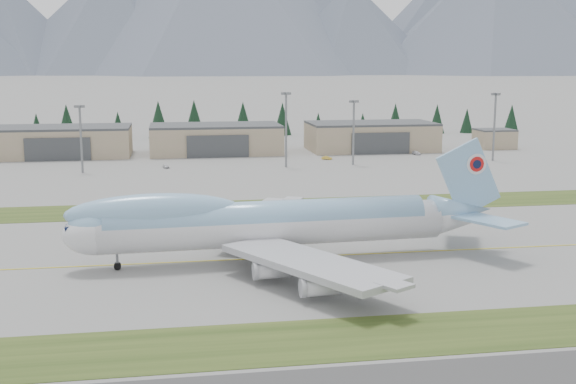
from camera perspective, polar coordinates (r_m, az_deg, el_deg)
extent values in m
plane|color=slate|center=(127.80, 5.44, -4.94)|extent=(7000.00, 7000.00, 0.00)
cube|color=#2B4117|center=(93.34, 11.47, -10.86)|extent=(400.00, 14.00, 0.08)
cube|color=#2B4117|center=(170.56, 1.60, -1.07)|extent=(400.00, 18.00, 0.08)
cube|color=gold|center=(127.80, 5.44, -4.94)|extent=(400.00, 0.40, 0.02)
cylinder|color=silver|center=(122.06, -1.15, -2.70)|extent=(58.40, 9.50, 6.75)
cylinder|color=#82AFD4|center=(121.60, -1.63, -2.15)|extent=(54.22, 8.78, 6.23)
ellipsoid|color=silver|center=(120.15, -14.92, -3.25)|extent=(11.11, 7.25, 6.75)
ellipsoid|color=#82AFD4|center=(119.87, -14.94, -2.67)|extent=(9.29, 6.14, 5.72)
ellipsoid|color=#82AFD4|center=(119.31, -10.50, -1.59)|extent=(28.90, 7.08, 6.23)
cube|color=#0C1433|center=(120.11, -16.68, -2.68)|extent=(2.35, 2.80, 1.35)
cone|color=silver|center=(132.71, 13.54, -1.94)|extent=(12.76, 7.20, 6.61)
cone|color=#82AFD4|center=(132.46, 13.56, -1.41)|extent=(11.69, 6.56, 6.02)
cube|color=#82AFD4|center=(131.90, 14.08, 1.08)|extent=(12.59, 1.22, 14.33)
cylinder|color=silver|center=(132.47, 14.53, 2.19)|extent=(3.74, 0.38, 3.74)
cylinder|color=red|center=(132.56, 14.51, 2.20)|extent=(2.71, 0.34, 2.70)
cylinder|color=#0C1433|center=(132.65, 14.49, 2.20)|extent=(1.57, 0.28, 1.56)
cube|color=#82AFD4|center=(138.97, 13.22, -1.13)|extent=(10.10, 12.93, 0.48)
cube|color=#82AFD4|center=(128.07, 15.59, -2.18)|extent=(10.83, 13.01, 0.48)
cube|color=#A9ABB1|center=(139.28, -1.65, -1.88)|extent=(22.22, 32.38, 1.04)
cube|color=#A9ABB1|center=(106.72, 1.71, -5.62)|extent=(24.39, 31.82, 1.04)
cylinder|color=silver|center=(134.94, -3.32, -3.14)|extent=(5.52, 2.85, 2.60)
cylinder|color=silver|center=(145.04, -1.92, -2.19)|extent=(5.52, 2.85, 2.60)
cylinder|color=silver|center=(110.19, -1.24, -6.18)|extent=(5.52, 2.85, 2.60)
cylinder|color=silver|center=(102.25, 2.61, -7.49)|extent=(5.52, 2.85, 2.60)
cylinder|color=slate|center=(121.19, -13.34, -5.40)|extent=(0.48, 0.48, 2.49)
cylinder|color=slate|center=(125.87, -2.11, -4.50)|extent=(0.61, 0.61, 2.70)
cylinder|color=slate|center=(119.94, -1.59, -5.23)|extent=(0.61, 0.61, 2.70)
cylinder|color=slate|center=(126.83, 0.21, -4.38)|extent=(0.61, 0.61, 2.70)
cylinder|color=slate|center=(120.96, 0.84, -5.10)|extent=(0.61, 0.61, 2.70)
cylinder|color=black|center=(120.96, -13.33, -5.76)|extent=(1.16, 0.42, 1.14)
cylinder|color=black|center=(121.76, -13.32, -5.66)|extent=(1.16, 0.42, 1.14)
cylinder|color=black|center=(126.05, -2.11, -4.82)|extent=(1.27, 0.58, 1.25)
cylinder|color=black|center=(120.14, -1.59, -5.57)|extent=(1.27, 0.58, 1.25)
cylinder|color=black|center=(127.02, 0.21, -4.70)|extent=(1.27, 0.58, 1.25)
cylinder|color=black|center=(121.15, 0.84, -5.43)|extent=(1.27, 0.58, 1.25)
cube|color=gray|center=(273.39, -17.36, 3.76)|extent=(48.00, 26.00, 10.00)
cube|color=#3B3D40|center=(272.89, -17.42, 4.89)|extent=(48.00, 26.00, 0.80)
cube|color=#3B3D40|center=(260.41, -17.74, 3.22)|extent=(22.08, 0.60, 8.00)
cube|color=gray|center=(271.24, -5.75, 4.12)|extent=(48.00, 26.00, 10.00)
cube|color=#3B3D40|center=(270.73, -5.77, 5.26)|extent=(48.00, 26.00, 0.80)
cube|color=#3B3D40|center=(258.15, -5.56, 3.60)|extent=(22.08, 0.60, 8.00)
cube|color=gray|center=(281.42, 6.57, 4.32)|extent=(48.00, 26.00, 10.00)
cube|color=#3B3D40|center=(280.93, 6.59, 5.42)|extent=(48.00, 26.00, 0.80)
cube|color=#3B3D40|center=(268.83, 7.34, 3.82)|extent=(22.08, 0.60, 8.00)
cube|color=gray|center=(297.31, 16.00, 4.02)|extent=(14.00, 12.00, 7.00)
cube|color=#3B3D40|center=(296.96, 16.04, 4.74)|extent=(14.00, 12.00, 0.60)
cylinder|color=slate|center=(229.85, -16.03, 3.94)|extent=(0.70, 0.70, 19.85)
cube|color=slate|center=(229.04, -16.16, 6.51)|extent=(3.20, 3.20, 0.80)
cylinder|color=slate|center=(232.59, -0.15, 4.82)|extent=(0.70, 0.70, 23.27)
cube|color=slate|center=(231.78, -0.15, 7.79)|extent=(3.20, 3.20, 0.80)
cylinder|color=slate|center=(238.98, 5.20, 4.59)|extent=(0.70, 0.70, 20.48)
cube|color=slate|center=(238.20, 5.24, 7.14)|extent=(3.20, 3.20, 0.80)
cylinder|color=slate|center=(257.77, 15.98, 4.86)|extent=(0.70, 0.70, 22.44)
cube|color=slate|center=(257.04, 16.11, 7.44)|extent=(3.20, 3.20, 0.80)
imported|color=silver|center=(234.79, -9.61, 1.87)|extent=(2.46, 3.94, 1.25)
imported|color=gold|center=(252.48, 3.08, 2.57)|extent=(3.91, 2.70, 1.22)
imported|color=silver|center=(269.95, 10.11, 2.92)|extent=(2.63, 4.75, 1.30)
cone|color=black|center=(340.23, -19.24, 4.94)|extent=(6.39, 6.39, 11.41)
cone|color=black|center=(331.31, -17.08, 5.31)|extent=(8.81, 8.81, 15.74)
cone|color=black|center=(333.10, -13.28, 5.18)|extent=(6.69, 6.69, 11.94)
cone|color=black|center=(329.91, -10.20, 5.66)|extent=(9.36, 9.36, 16.72)
cone|color=black|center=(335.12, -7.42, 5.81)|extent=(9.42, 9.42, 16.83)
cone|color=black|center=(336.07, -3.57, 5.80)|extent=(8.85, 8.85, 15.80)
cone|color=black|center=(339.46, -0.44, 5.81)|extent=(8.49, 8.49, 15.17)
cone|color=black|center=(335.90, 2.40, 5.38)|extent=(6.00, 6.00, 10.72)
cone|color=black|center=(342.22, 5.92, 5.38)|extent=(5.77, 5.77, 10.30)
cone|color=black|center=(351.89, 8.47, 5.79)|extent=(8.04, 8.04, 14.35)
cone|color=black|center=(355.94, 11.68, 5.70)|extent=(7.80, 7.80, 13.92)
cone|color=black|center=(360.54, 13.94, 5.50)|extent=(6.60, 6.60, 11.79)
cone|color=black|center=(371.97, 17.24, 5.60)|extent=(7.52, 7.52, 13.43)
cone|color=#47515F|center=(2432.53, -13.67, 13.25)|extent=(756.12, 756.12, 354.82)
cone|color=#47515F|center=(2373.68, 4.97, 12.81)|extent=(614.56, 614.56, 291.72)
cone|color=white|center=(2379.45, 5.01, 14.91)|extent=(233.53, 233.53, 116.69)
cone|color=#47515F|center=(2446.39, 16.10, 13.75)|extent=(876.88, 876.88, 408.66)
cone|color=#47515F|center=(3030.54, -12.88, 13.66)|extent=(932.57, 932.57, 466.28)
cone|color=#47515F|center=(3074.08, 0.66, 14.34)|extent=(1037.56, 1037.56, 518.78)
cone|color=#47515F|center=(3268.07, 13.20, 13.66)|extent=(999.04, 999.04, 499.52)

